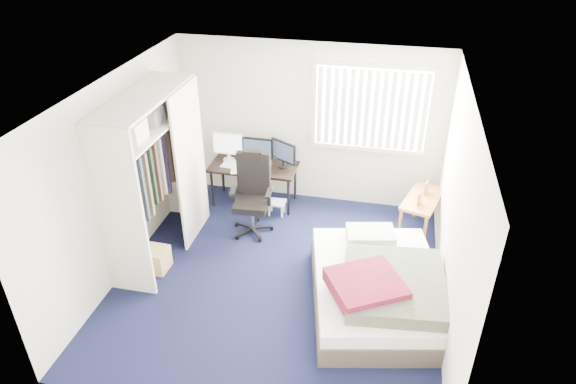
# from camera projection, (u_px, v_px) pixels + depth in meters

# --- Properties ---
(ground) EXTENTS (4.20, 4.20, 0.00)m
(ground) POSITION_uv_depth(u_px,v_px,m) (278.00, 278.00, 6.59)
(ground) COLOR black
(ground) RESTS_ON ground
(room_shell) EXTENTS (4.20, 4.20, 4.20)m
(room_shell) POSITION_uv_depth(u_px,v_px,m) (277.00, 175.00, 5.82)
(room_shell) COLOR silver
(room_shell) RESTS_ON ground
(window_assembly) EXTENTS (1.72, 0.09, 1.32)m
(window_assembly) POSITION_uv_depth(u_px,v_px,m) (371.00, 109.00, 7.33)
(window_assembly) COLOR white
(window_assembly) RESTS_ON ground
(closet) EXTENTS (0.64, 1.84, 2.22)m
(closet) POSITION_uv_depth(u_px,v_px,m) (153.00, 162.00, 6.44)
(closet) COLOR beige
(closet) RESTS_ON ground
(desk) EXTENTS (1.38, 0.62, 1.11)m
(desk) POSITION_uv_depth(u_px,v_px,m) (254.00, 162.00, 7.86)
(desk) COLOR black
(desk) RESTS_ON ground
(office_chair) EXTENTS (0.61, 0.61, 1.20)m
(office_chair) POSITION_uv_depth(u_px,v_px,m) (253.00, 201.00, 7.33)
(office_chair) COLOR black
(office_chair) RESTS_ON ground
(footstool) EXTENTS (0.27, 0.22, 0.22)m
(footstool) POSITION_uv_depth(u_px,v_px,m) (276.00, 204.00, 7.80)
(footstool) COLOR white
(footstool) RESTS_ON ground
(nightstand) EXTENTS (0.65, 0.94, 0.77)m
(nightstand) POSITION_uv_depth(u_px,v_px,m) (422.00, 202.00, 7.21)
(nightstand) COLOR brown
(nightstand) RESTS_ON ground
(bed) EXTENTS (1.86, 2.24, 0.65)m
(bed) POSITION_uv_depth(u_px,v_px,m) (379.00, 287.00, 6.02)
(bed) COLOR #40382E
(bed) RESTS_ON ground
(pine_box) EXTENTS (0.42, 0.32, 0.31)m
(pine_box) POSITION_uv_depth(u_px,v_px,m) (152.00, 259.00, 6.69)
(pine_box) COLOR tan
(pine_box) RESTS_ON ground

